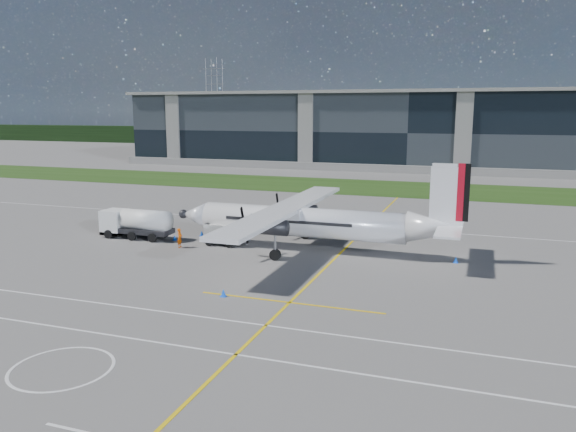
% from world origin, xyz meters
% --- Properties ---
extents(ground, '(400.00, 400.00, 0.00)m').
position_xyz_m(ground, '(0.00, 40.00, 0.00)').
color(ground, '#63605E').
rests_on(ground, ground).
extents(grass_strip, '(400.00, 18.00, 0.04)m').
position_xyz_m(grass_strip, '(0.00, 48.00, 0.02)').
color(grass_strip, '#1F3D10').
rests_on(grass_strip, ground).
extents(terminal_building, '(120.00, 20.00, 15.00)m').
position_xyz_m(terminal_building, '(0.00, 80.00, 7.50)').
color(terminal_building, black).
rests_on(terminal_building, ground).
extents(tree_line, '(400.00, 6.00, 6.00)m').
position_xyz_m(tree_line, '(0.00, 140.00, 3.00)').
color(tree_line, black).
rests_on(tree_line, ground).
extents(pylon_west, '(9.00, 4.60, 30.00)m').
position_xyz_m(pylon_west, '(-80.00, 150.00, 15.00)').
color(pylon_west, gray).
rests_on(pylon_west, ground).
extents(yellow_taxiway_centerline, '(0.20, 70.00, 0.01)m').
position_xyz_m(yellow_taxiway_centerline, '(3.00, 10.00, 0.01)').
color(yellow_taxiway_centerline, yellow).
rests_on(yellow_taxiway_centerline, ground).
extents(white_lane_line, '(90.00, 0.15, 0.01)m').
position_xyz_m(white_lane_line, '(0.00, -14.00, 0.01)').
color(white_lane_line, white).
rests_on(white_lane_line, ground).
extents(turboprop_aircraft, '(25.03, 25.96, 7.79)m').
position_xyz_m(turboprop_aircraft, '(0.50, 7.06, 3.89)').
color(turboprop_aircraft, white).
rests_on(turboprop_aircraft, ground).
extents(fuel_tanker_truck, '(7.24, 2.35, 2.72)m').
position_xyz_m(fuel_tanker_truck, '(-16.80, 6.20, 1.36)').
color(fuel_tanker_truck, white).
rests_on(fuel_tanker_truck, ground).
extents(baggage_tug, '(3.19, 1.91, 1.91)m').
position_xyz_m(baggage_tug, '(-7.55, 6.46, 0.96)').
color(baggage_tug, silver).
rests_on(baggage_tug, ground).
extents(ground_crew_person, '(0.67, 0.86, 1.94)m').
position_xyz_m(ground_crew_person, '(-10.66, 4.29, 0.97)').
color(ground_crew_person, '#F25907').
rests_on(ground_crew_person, ground).
extents(safety_cone_fwd, '(0.36, 0.36, 0.50)m').
position_xyz_m(safety_cone_fwd, '(-12.52, 6.55, 0.25)').
color(safety_cone_fwd, blue).
rests_on(safety_cone_fwd, ground).
extents(safety_cone_portwing, '(0.36, 0.36, 0.50)m').
position_xyz_m(safety_cone_portwing, '(-1.38, -6.31, 0.25)').
color(safety_cone_portwing, blue).
rests_on(safety_cone_portwing, ground).
extents(safety_cone_tail, '(0.36, 0.36, 0.50)m').
position_xyz_m(safety_cone_tail, '(12.25, 7.03, 0.25)').
color(safety_cone_tail, blue).
rests_on(safety_cone_tail, ground).
extents(safety_cone_nose_stbd, '(0.36, 0.36, 0.50)m').
position_xyz_m(safety_cone_nose_stbd, '(-11.04, 9.00, 0.25)').
color(safety_cone_nose_stbd, blue).
rests_on(safety_cone_nose_stbd, ground).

